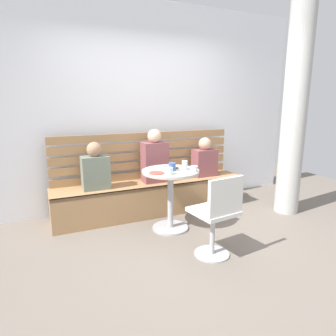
% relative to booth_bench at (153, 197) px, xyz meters
% --- Properties ---
extents(ground, '(8.00, 8.00, 0.00)m').
position_rel_booth_bench_xyz_m(ground, '(0.00, -1.20, -0.22)').
color(ground, '#70665B').
extents(back_wall, '(5.20, 0.10, 2.90)m').
position_rel_booth_bench_xyz_m(back_wall, '(0.00, 0.44, 1.23)').
color(back_wall, silver).
rests_on(back_wall, ground).
extents(concrete_pillar, '(0.32, 0.32, 2.80)m').
position_rel_booth_bench_xyz_m(concrete_pillar, '(1.75, -0.75, 1.18)').
color(concrete_pillar, '#B2B2AD').
rests_on(concrete_pillar, ground).
extents(booth_bench, '(2.70, 0.52, 0.44)m').
position_rel_booth_bench_xyz_m(booth_bench, '(0.00, 0.00, 0.00)').
color(booth_bench, '#A87C51').
rests_on(booth_bench, ground).
extents(booth_backrest, '(2.65, 0.04, 0.66)m').
position_rel_booth_bench_xyz_m(booth_backrest, '(0.00, 0.24, 0.56)').
color(booth_backrest, '#9A7249').
rests_on(booth_backrest, booth_bench).
extents(cafe_table, '(0.68, 0.68, 0.74)m').
position_rel_booth_bench_xyz_m(cafe_table, '(-0.01, -0.62, 0.30)').
color(cafe_table, '#ADADB2').
rests_on(cafe_table, ground).
extents(white_chair, '(0.45, 0.45, 0.85)m').
position_rel_booth_bench_xyz_m(white_chair, '(0.13, -1.43, 0.24)').
color(white_chair, '#ADADB2').
rests_on(white_chair, ground).
extents(person_adult, '(0.34, 0.22, 0.73)m').
position_rel_booth_bench_xyz_m(person_adult, '(0.04, 0.01, 0.55)').
color(person_adult, brown).
rests_on(person_adult, booth_bench).
extents(person_child_left, '(0.34, 0.22, 0.60)m').
position_rel_booth_bench_xyz_m(person_child_left, '(-0.77, -0.01, 0.48)').
color(person_child_left, slate).
rests_on(person_child_left, booth_bench).
extents(person_child_middle, '(0.34, 0.22, 0.58)m').
position_rel_booth_bench_xyz_m(person_child_middle, '(0.85, 0.02, 0.47)').
color(person_child_middle, brown).
rests_on(person_child_middle, booth_bench).
extents(cup_mug_blue, '(0.08, 0.08, 0.09)m').
position_rel_booth_bench_xyz_m(cup_mug_blue, '(0.00, -0.65, 0.57)').
color(cup_mug_blue, '#3D5B9E').
rests_on(cup_mug_blue, cafe_table).
extents(cup_glass_short, '(0.08, 0.08, 0.08)m').
position_rel_booth_bench_xyz_m(cup_glass_short, '(-0.11, -0.80, 0.56)').
color(cup_glass_short, silver).
rests_on(cup_glass_short, cafe_table).
extents(cup_espresso_small, '(0.06, 0.06, 0.05)m').
position_rel_booth_bench_xyz_m(cup_espresso_small, '(-0.06, -0.56, 0.55)').
color(cup_espresso_small, silver).
rests_on(cup_espresso_small, cafe_table).
extents(cup_water_clear, '(0.07, 0.07, 0.11)m').
position_rel_booth_bench_xyz_m(cup_water_clear, '(0.16, -0.66, 0.57)').
color(cup_water_clear, white).
rests_on(cup_water_clear, cafe_table).
extents(cup_ceramic_white, '(0.08, 0.08, 0.07)m').
position_rel_booth_bench_xyz_m(cup_ceramic_white, '(0.21, -0.81, 0.55)').
color(cup_ceramic_white, white).
rests_on(cup_ceramic_white, cafe_table).
extents(plate_small, '(0.17, 0.17, 0.01)m').
position_rel_booth_bench_xyz_m(plate_small, '(-0.22, -0.70, 0.52)').
color(plate_small, '#DB4C42').
rests_on(plate_small, cafe_table).
extents(phone_on_table, '(0.12, 0.16, 0.01)m').
position_rel_booth_bench_xyz_m(phone_on_table, '(0.08, -0.52, 0.52)').
color(phone_on_table, black).
rests_on(phone_on_table, cafe_table).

